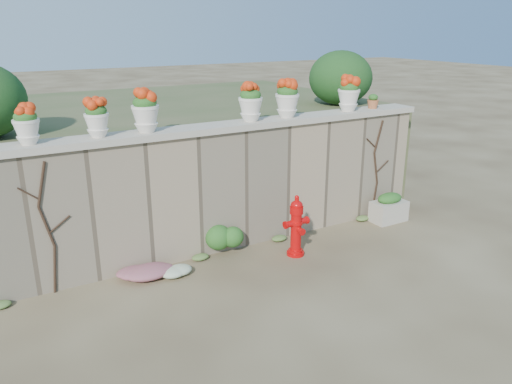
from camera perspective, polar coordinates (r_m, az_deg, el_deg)
ground at (r=7.16m, az=2.34°, el=-11.50°), size 80.00×80.00×0.00m
stone_wall at (r=8.20m, az=-4.26°, el=0.12°), size 8.00×0.40×2.00m
wall_cap at (r=7.93m, az=-4.44°, el=7.34°), size 8.10×0.52×0.10m
raised_fill at (r=11.06m, az=-11.52°, el=4.67°), size 9.00×6.00×2.00m
back_shrub_right at (r=10.68m, az=9.63°, el=12.74°), size 1.30×1.30×1.10m
vine_left at (r=7.32m, az=-22.70°, el=-3.72°), size 0.60×0.04×1.91m
vine_right at (r=9.80m, az=13.58°, el=2.68°), size 0.60×0.04×1.91m
fire_hydrant at (r=8.08m, az=4.62°, el=-3.85°), size 0.44×0.31×1.02m
planter_box at (r=9.86m, az=14.94°, el=-1.80°), size 0.68×0.40×0.56m
green_shrub at (r=8.21m, az=-3.51°, el=-4.88°), size 0.69×0.62×0.65m
magenta_clump at (r=7.69m, az=-12.44°, el=-8.66°), size 0.94×0.63×0.25m
white_flowers at (r=7.62m, az=-8.62°, el=-8.91°), size 0.54×0.44×0.20m
urn_pot_0 at (r=7.16m, az=-24.77°, el=7.02°), size 0.34×0.34×0.53m
urn_pot_1 at (r=7.29m, az=-17.75°, el=8.03°), size 0.34×0.34×0.53m
urn_pot_2 at (r=7.46m, az=-12.54°, el=9.04°), size 0.40×0.40×0.62m
urn_pot_3 at (r=8.14m, az=-0.63°, el=10.20°), size 0.39×0.39×0.61m
urn_pot_4 at (r=8.50m, az=3.59°, el=10.59°), size 0.40×0.40×0.63m
urn_pot_5 at (r=9.29m, az=10.56°, el=10.97°), size 0.40×0.40×0.62m
terracotta_pot at (r=9.71m, az=13.22°, el=9.98°), size 0.22×0.22×0.26m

